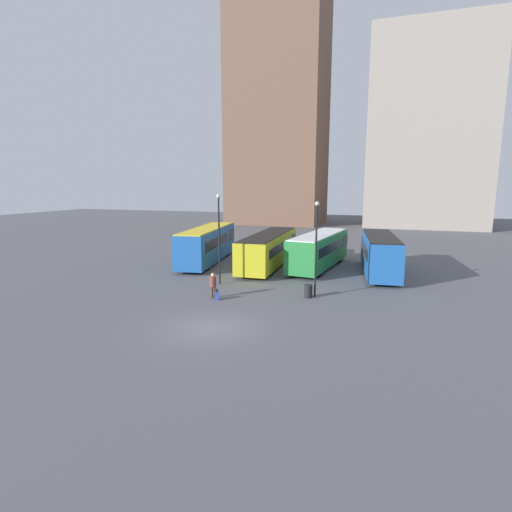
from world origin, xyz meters
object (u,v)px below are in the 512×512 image
bus_0 (208,243)px  lamp_post_1 (219,233)px  suitcase (217,296)px  bus_3 (380,253)px  trash_bin (308,291)px  traveler (213,283)px  lamp_post_0 (316,242)px  bus_1 (269,248)px  bus_2 (319,249)px

bus_0 → lamp_post_1: size_ratio=1.80×
lamp_post_1 → suitcase: bearing=-68.7°
bus_3 → trash_bin: size_ratio=11.62×
traveler → trash_bin: bearing=-94.5°
suitcase → lamp_post_0: size_ratio=0.12×
bus_1 → bus_2: bus_2 is taller
suitcase → bus_3: bearing=-64.3°
lamp_post_0 → lamp_post_1: 7.26m
traveler → lamp_post_0: bearing=-92.9°
bus_0 → traveler: size_ratio=7.21×
lamp_post_1 → trash_bin: lamp_post_1 is taller
bus_3 → traveler: bearing=130.5°
bus_2 → lamp_post_1: lamp_post_1 is taller
lamp_post_0 → lamp_post_1: bearing=171.5°
bus_3 → lamp_post_1: 13.29m
bus_1 → bus_2: (4.40, 0.61, 0.05)m
suitcase → lamp_post_0: bearing=-88.9°
bus_0 → traveler: bus_0 is taller
bus_0 → lamp_post_0: 14.54m
lamp_post_0 → trash_bin: 3.19m
bus_3 → trash_bin: bearing=148.0°
bus_1 → trash_bin: (5.37, -8.93, -1.17)m
bus_1 → trash_bin: bearing=-151.6°
traveler → suitcase: 0.87m
traveler → lamp_post_1: bearing=-6.9°
suitcase → bus_0: bearing=4.2°
bus_2 → bus_3: 5.10m
bus_0 → bus_2: bus_0 is taller
bus_2 → suitcase: bearing=166.7°
bus_1 → lamp_post_0: lamp_post_0 is taller
bus_1 → suitcase: (0.01, -11.27, -1.33)m
bus_0 → bus_1: bearing=-97.7°
bus_2 → trash_bin: (0.97, -9.54, -1.21)m
bus_2 → bus_0: bearing=101.0°
bus_3 → traveler: (-9.84, -10.77, -0.75)m
bus_2 → lamp_post_1: 10.25m
bus_1 → bus_0: bearing=88.6°
bus_1 → bus_2: bearing=-84.7°
traveler → bus_0: bearing=3.2°
bus_2 → bus_3: (5.03, -0.80, 0.08)m
bus_3 → trash_bin: 9.72m
bus_0 → bus_2: (10.33, 0.73, -0.13)m
bus_0 → lamp_post_0: size_ratio=1.91×
lamp_post_1 → trash_bin: (6.81, -1.39, -3.35)m
suitcase → trash_bin: trash_bin is taller
bus_1 → lamp_post_0: size_ratio=1.97×
bus_3 → suitcase: 14.62m
bus_0 → traveler: 12.19m
bus_1 → suitcase: bearing=177.5°
bus_3 → suitcase: (-9.43, -11.08, -1.45)m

